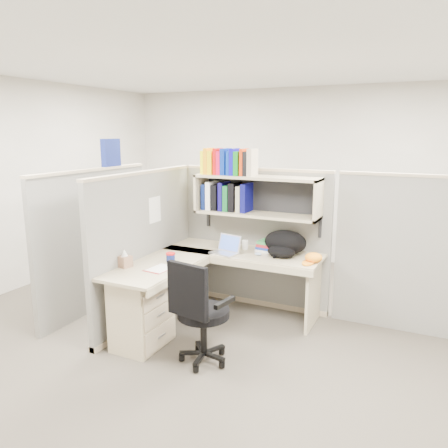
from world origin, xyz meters
The scene contains 14 objects.
ground centered at (0.00, 0.00, 0.00)m, with size 6.00×6.00×0.00m, color #333027.
room_shell centered at (0.00, 0.00, 1.62)m, with size 6.00×6.00×6.00m.
cubicle centered at (-0.37, 0.45, 0.91)m, with size 3.79×1.84×1.95m.
desk centered at (-0.41, -0.29, 0.44)m, with size 1.74×1.75×0.73m.
laptop centered at (-0.15, 0.39, 0.83)m, with size 0.29×0.29×0.21m, color silver, non-canonical shape.
backpack centered at (0.46, 0.60, 0.87)m, with size 0.46×0.35×0.27m, color black, non-canonical shape.
orange_cap centered at (0.81, 0.51, 0.78)m, with size 0.18×0.21×0.10m, color orange, non-canonical shape.
snack_canister centered at (-0.51, -0.11, 0.78)m, with size 0.09×0.09×0.09m.
tissue_box centered at (-0.82, -0.46, 0.82)m, with size 0.11×0.11×0.18m, color #936C53, non-canonical shape.
mouse centered at (0.21, 0.49, 0.75)m, with size 0.08×0.05×0.03m, color #879BBF.
paper_cup centered at (-0.02, 0.67, 0.78)m, with size 0.07×0.07×0.10m, color white.
book_stack centered at (0.22, 0.72, 0.79)m, with size 0.18×0.24×0.12m, color gray, non-canonical shape.
loose_paper centered at (-0.48, -0.35, 0.73)m, with size 0.19×0.25×0.00m, color white, non-canonical shape.
task_chair centered at (0.11, -0.61, 0.34)m, with size 0.54×0.50×0.97m.
Camera 1 is at (1.83, -3.73, 2.03)m, focal length 35.00 mm.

